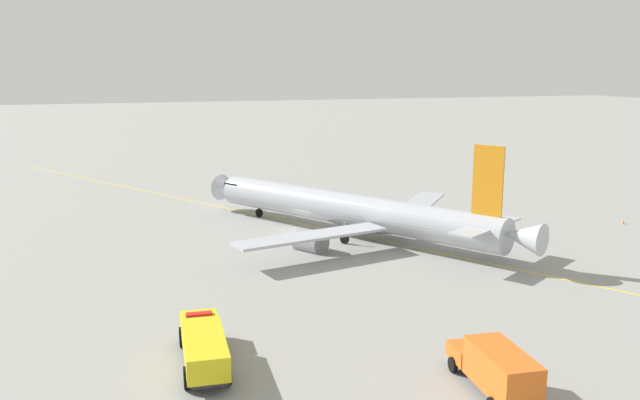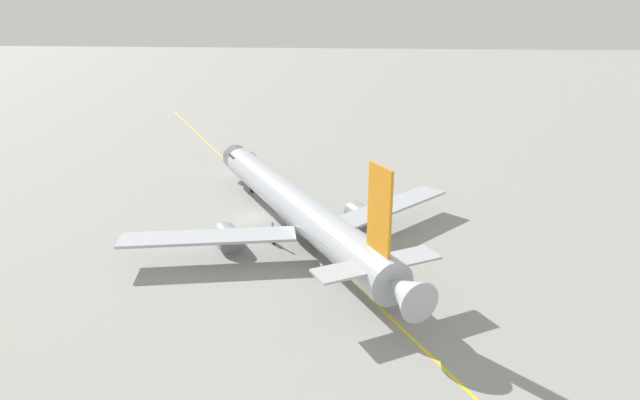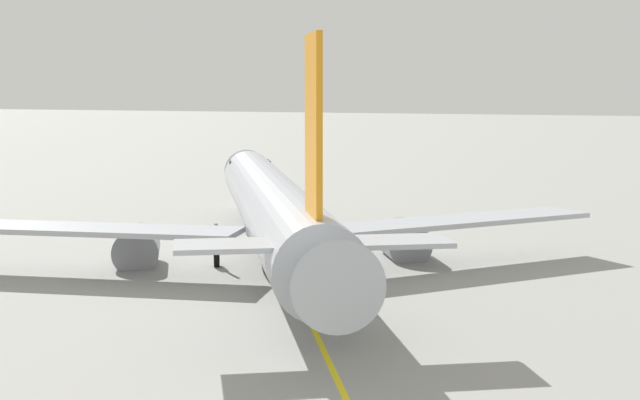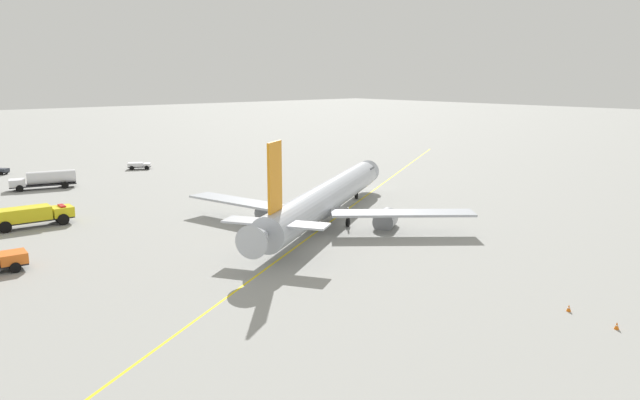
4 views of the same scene
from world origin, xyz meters
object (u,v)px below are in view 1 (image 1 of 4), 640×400
Objects in this scene: safety_cone_near at (623,222)px; catering_truck_truck at (496,369)px; fire_tender_truck at (203,344)px; airliner_main at (353,212)px.

catering_truck_truck is at bearing 39.65° from safety_cone_near.
fire_tender_truck is (15.99, -9.48, -0.13)m from catering_truck_truck.
safety_cone_near is (-56.10, -23.77, -1.25)m from fire_tender_truck.
airliner_main reaches higher than fire_tender_truck.
airliner_main is 4.13× the size of fire_tender_truck.
fire_tender_truck is 17.86× the size of safety_cone_near.
airliner_main reaches higher than safety_cone_near.
safety_cone_near is at bearing -129.53° from airliner_main.
fire_tender_truck is (21.71, 28.88, -1.34)m from airliner_main.
catering_truck_truck is 52.11m from safety_cone_near.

